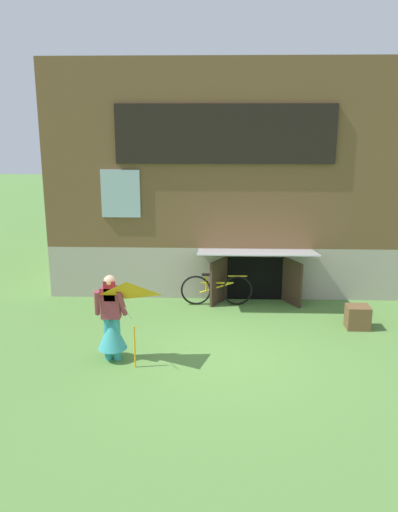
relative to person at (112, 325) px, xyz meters
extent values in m
plane|color=#56843D|center=(2.03, 0.37, -0.67)|extent=(60.00, 60.00, 0.00)
cube|color=#ADA393|center=(2.03, 6.06, -0.05)|extent=(8.40, 5.37, 1.25)
cube|color=brown|center=(2.03, 6.06, 2.72)|extent=(8.40, 5.37, 4.28)
cube|color=black|center=(2.03, 3.33, 3.21)|extent=(4.92, 0.08, 1.31)
cube|color=#9EB7C6|center=(2.03, 3.35, 3.21)|extent=(4.76, 0.04, 1.19)
cube|color=#9EB7C6|center=(-0.37, 3.34, 1.87)|extent=(0.90, 0.06, 1.10)
cube|color=black|center=(2.76, 3.36, -0.15)|extent=(1.40, 0.03, 1.05)
cube|color=#3D2B1E|center=(1.91, 3.07, -0.15)|extent=(0.42, 0.63, 1.05)
cube|color=#3D2B1E|center=(3.61, 3.07, -0.15)|extent=(0.40, 0.64, 1.05)
cube|color=#B2B2B7|center=(2.76, 2.82, 0.63)|extent=(2.67, 1.09, 0.18)
cylinder|color=teal|center=(-0.08, 0.00, -0.27)|extent=(0.14, 0.14, 0.81)
cylinder|color=teal|center=(0.08, 0.00, -0.27)|extent=(0.14, 0.14, 0.81)
cone|color=teal|center=(0.00, 0.00, -0.15)|extent=(0.52, 0.52, 0.61)
cube|color=#993847|center=(0.00, 0.00, 0.42)|extent=(0.34, 0.20, 0.57)
cylinder|color=#993847|center=(-0.22, -0.10, 0.45)|extent=(0.17, 0.32, 0.53)
cylinder|color=#993847|center=(0.22, -0.10, 0.45)|extent=(0.17, 0.32, 0.53)
cube|color=maroon|center=(0.00, -0.06, 0.66)|extent=(0.20, 0.08, 0.36)
sphere|color=#D8AD8E|center=(0.00, 0.00, 0.82)|extent=(0.22, 0.22, 0.22)
pyramid|color=orange|center=(0.39, -0.55, 0.60)|extent=(0.93, 0.76, 0.51)
cylinder|color=beige|center=(0.35, -0.25, 0.32)|extent=(0.01, 0.59, 0.44)
cylinder|color=orange|center=(0.45, -0.30, -0.28)|extent=(0.03, 0.03, 0.78)
torus|color=black|center=(2.35, 2.95, -0.32)|extent=(0.71, 0.06, 0.71)
torus|color=black|center=(1.38, 2.93, -0.32)|extent=(0.71, 0.06, 0.71)
cylinder|color=gold|center=(1.86, 2.94, -0.14)|extent=(0.72, 0.05, 0.04)
cylinder|color=gold|center=(1.86, 2.94, -0.25)|extent=(0.79, 0.05, 0.29)
cylinder|color=gold|center=(1.62, 2.93, -0.14)|extent=(0.04, 0.04, 0.40)
cube|color=black|center=(1.62, 2.93, 0.06)|extent=(0.20, 0.08, 0.05)
cylinder|color=gold|center=(2.35, 2.95, 0.03)|extent=(0.44, 0.04, 0.03)
cube|color=brown|center=(4.80, 1.64, -0.43)|extent=(0.47, 0.40, 0.49)
camera|label=1|loc=(1.88, -8.80, 3.64)|focal=37.38mm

